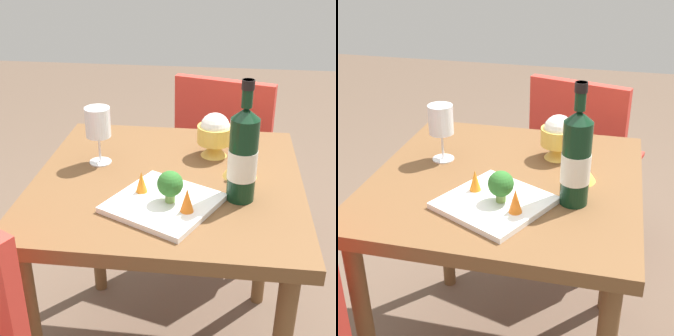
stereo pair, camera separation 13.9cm
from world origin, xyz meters
The scene contains 10 objects.
dining_table centered at (0.00, 0.00, 0.62)m, with size 0.78×0.78×0.72m.
chair_near_window centered at (0.17, 0.66, 0.53)m, with size 0.49×0.49×0.85m.
wine_bottle centered at (0.21, -0.10, 0.85)m, with size 0.08×0.08×0.33m.
wine_glass centered at (-0.22, 0.07, 0.85)m, with size 0.08×0.08×0.18m.
rice_bowl centered at (0.13, 0.17, 0.79)m, with size 0.11×0.11×0.14m.
rice_bowl_lid centered at (0.21, 0.03, 0.76)m, with size 0.10×0.10×0.09m.
serving_plate centered at (0.01, -0.16, 0.73)m, with size 0.34×0.34×0.02m.
broccoli_floret centered at (0.03, -0.16, 0.79)m, with size 0.07×0.07×0.09m.
carrot_garnish_left centered at (-0.06, -0.12, 0.77)m, with size 0.03×0.03×0.06m.
carrot_garnish_right centered at (0.07, -0.21, 0.77)m, with size 0.03×0.03×0.06m.
Camera 1 is at (0.15, -1.24, 1.38)m, focal length 51.55 mm.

